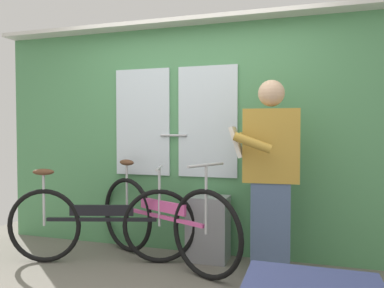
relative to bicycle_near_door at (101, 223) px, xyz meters
name	(u,v)px	position (x,y,z in m)	size (l,w,h in m)	color
train_door_wall	(194,133)	(0.73, 0.58, 0.84)	(4.35, 0.28, 2.32)	#4C8C56
bicycle_near_door	(101,223)	(0.00, 0.00, 0.00)	(1.71, 0.63, 0.90)	black
bicycle_leaning_behind	(162,221)	(0.55, 0.15, 0.03)	(1.65, 0.84, 0.96)	black
passenger_reading_newspaper	(269,174)	(1.54, 0.09, 0.50)	(0.58, 0.50, 1.65)	slate
trash_bin_by_wall	(208,228)	(0.94, 0.37, -0.07)	(0.38, 0.28, 0.61)	gray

